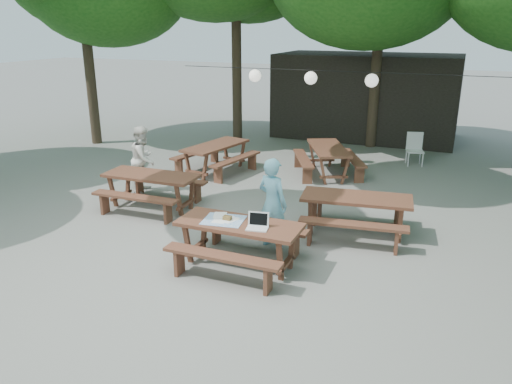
{
  "coord_description": "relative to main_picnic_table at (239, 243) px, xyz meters",
  "views": [
    {
      "loc": [
        3.61,
        -6.99,
        3.77
      ],
      "look_at": [
        0.54,
        0.43,
        1.05
      ],
      "focal_mm": 35.0,
      "sensor_mm": 36.0,
      "label": 1
    }
  ],
  "objects": [
    {
      "name": "tabletop_clutter",
      "position": [
        -0.27,
        0.01,
        0.37
      ],
      "size": [
        0.72,
        0.64,
        0.08
      ],
      "color": "#3A7EC8",
      "rests_on": "main_picnic_table"
    },
    {
      "name": "pavilion",
      "position": [
        -0.04,
        10.77,
        1.01
      ],
      "size": [
        6.0,
        3.0,
        2.8
      ],
      "primitive_type": "cube",
      "color": "black",
      "rests_on": "ground"
    },
    {
      "name": "laptop",
      "position": [
        0.35,
        -0.08,
        0.42
      ],
      "size": [
        0.37,
        0.32,
        0.24
      ],
      "rotation": [
        0.0,
        0.0,
        0.18
      ],
      "color": "white",
      "rests_on": "main_picnic_table"
    },
    {
      "name": "second_person",
      "position": [
        -3.66,
        2.67,
        0.39
      ],
      "size": [
        0.73,
        0.86,
        1.55
      ],
      "primitive_type": "imported",
      "rotation": [
        0.0,
        0.0,
        1.78
      ],
      "color": "white",
      "rests_on": "ground"
    },
    {
      "name": "woman",
      "position": [
        0.23,
        0.9,
        0.42
      ],
      "size": [
        0.68,
        0.56,
        1.62
      ],
      "primitive_type": "imported",
      "rotation": [
        0.0,
        0.0,
        2.81
      ],
      "color": "#7CC8E3",
      "rests_on": "ground"
    },
    {
      "name": "picnic_table_ne",
      "position": [
        1.47,
        1.99,
        0.0
      ],
      "size": [
        2.09,
        1.82,
        0.75
      ],
      "rotation": [
        0.0,
        0.0,
        0.13
      ],
      "color": "#502B1C",
      "rests_on": "ground"
    },
    {
      "name": "picnic_table_far_e",
      "position": [
        -0.0,
        5.59,
        0.0
      ],
      "size": [
        2.25,
        2.4,
        0.75
      ],
      "rotation": [
        0.0,
        0.0,
        2.02
      ],
      "color": "#502B1C",
      "rests_on": "ground"
    },
    {
      "name": "ground",
      "position": [
        -0.54,
        0.27,
        -0.39
      ],
      "size": [
        80.0,
        80.0,
        0.0
      ],
      "primitive_type": "plane",
      "color": "slate",
      "rests_on": "ground"
    },
    {
      "name": "paper_lanterns",
      "position": [
        -0.72,
        6.27,
        2.02
      ],
      "size": [
        9.0,
        0.34,
        0.38
      ],
      "color": "black",
      "rests_on": "ground"
    },
    {
      "name": "picnic_table_far_w",
      "position": [
        -2.81,
        4.7,
        0.0
      ],
      "size": [
        1.92,
        2.17,
        0.75
      ],
      "rotation": [
        0.0,
        0.0,
        1.37
      ],
      "color": "#502B1C",
      "rests_on": "ground"
    },
    {
      "name": "plastic_chair",
      "position": [
        1.99,
        7.46,
        -0.13
      ],
      "size": [
        0.54,
        0.54,
        0.9
      ],
      "rotation": [
        0.0,
        0.0,
        0.27
      ],
      "color": "silver",
      "rests_on": "ground"
    },
    {
      "name": "picnic_table_nw",
      "position": [
        -2.84,
        1.75,
        0.0
      ],
      "size": [
        2.03,
        1.64,
        0.75
      ],
      "rotation": [
        0.0,
        0.0,
        0.03
      ],
      "color": "#502B1C",
      "rests_on": "ground"
    },
    {
      "name": "main_picnic_table",
      "position": [
        0.0,
        0.0,
        0.0
      ],
      "size": [
        2.0,
        1.58,
        0.75
      ],
      "color": "#502B1C",
      "rests_on": "ground"
    }
  ]
}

